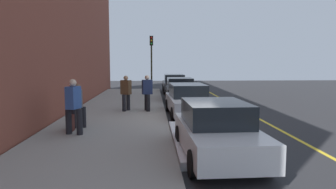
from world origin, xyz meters
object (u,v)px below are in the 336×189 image
parked_car_white (217,130)px  rolling_suitcase (70,123)px  parked_car_silver (188,100)px  pedestrian_grey_coat (78,104)px  pedestrian_navy_coat (147,92)px  traffic_light_pole (151,55)px  pedestrian_blue_coat (73,105)px  pedestrian_brown_coat (126,92)px  parked_car_black (180,89)px  parked_car_charcoal (174,84)px

parked_car_white → rolling_suitcase: parked_car_white is taller
parked_car_silver → parked_car_white: bearing=0.1°
pedestrian_grey_coat → pedestrian_navy_coat: 4.57m
pedestrian_grey_coat → traffic_light_pole: (-11.94, 2.67, 2.06)m
pedestrian_blue_coat → pedestrian_grey_coat: bearing=-174.8°
pedestrian_navy_coat → pedestrian_brown_coat: bearing=-95.1°
pedestrian_grey_coat → traffic_light_pole: bearing=167.4°
pedestrian_blue_coat → traffic_light_pole: size_ratio=0.43×
pedestrian_grey_coat → pedestrian_navy_coat: pedestrian_navy_coat is taller
traffic_light_pole → pedestrian_grey_coat: bearing=-12.6°
parked_car_black → pedestrian_brown_coat: pedestrian_brown_coat is taller
parked_car_white → pedestrian_brown_coat: 7.92m
parked_car_silver → parked_car_white: 6.56m
parked_car_charcoal → pedestrian_brown_coat: (10.42, -3.13, 0.32)m
parked_car_silver → pedestrian_blue_coat: bearing=-45.6°
parked_car_white → pedestrian_navy_coat: bearing=-164.8°
pedestrian_brown_coat → pedestrian_navy_coat: bearing=84.9°
parked_car_white → pedestrian_navy_coat: pedestrian_navy_coat is taller
rolling_suitcase → parked_car_white: bearing=58.1°
pedestrian_brown_coat → pedestrian_grey_coat: 4.18m
traffic_light_pole → rolling_suitcase: bearing=-12.8°
parked_car_white → pedestrian_blue_coat: pedestrian_blue_coat is taller
parked_car_black → pedestrian_brown_coat: size_ratio=2.42×
parked_car_white → traffic_light_pole: 15.60m
parked_car_white → traffic_light_pole: bearing=-173.5°
pedestrian_grey_coat → traffic_light_pole: traffic_light_pole is taller
parked_car_silver → traffic_light_pole: traffic_light_pole is taller
pedestrian_blue_coat → parked_car_silver: bearing=134.4°
pedestrian_navy_coat → pedestrian_blue_coat: bearing=-25.9°
pedestrian_brown_coat → traffic_light_pole: bearing=171.1°
pedestrian_grey_coat → parked_car_white: bearing=52.7°
parked_car_silver → pedestrian_grey_coat: size_ratio=2.82×
pedestrian_brown_coat → pedestrian_navy_coat: size_ratio=0.99×
pedestrian_blue_coat → pedestrian_brown_coat: bearing=165.2°
parked_car_charcoal → traffic_light_pole: size_ratio=1.00×
parked_car_black → parked_car_silver: same height
parked_car_silver → pedestrian_brown_coat: (-0.76, -3.00, 0.32)m
parked_car_silver → parked_car_black: bearing=178.7°
pedestrian_brown_coat → rolling_suitcase: pedestrian_brown_coat is taller
pedestrian_navy_coat → traffic_light_pole: traffic_light_pole is taller
traffic_light_pole → rolling_suitcase: traffic_light_pole is taller
rolling_suitcase → pedestrian_navy_coat: bearing=148.9°
pedestrian_brown_coat → parked_car_charcoal: bearing=163.3°
parked_car_white → traffic_light_pole: (-15.32, -1.76, 2.33)m
parked_car_black → parked_car_silver: bearing=-1.3°
parked_car_charcoal → parked_car_black: size_ratio=1.03×
pedestrian_brown_coat → traffic_light_pole: size_ratio=0.40×
pedestrian_blue_coat → rolling_suitcase: size_ratio=2.01×
pedestrian_navy_coat → pedestrian_grey_coat: bearing=-32.7°
parked_car_black → pedestrian_blue_coat: 10.88m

